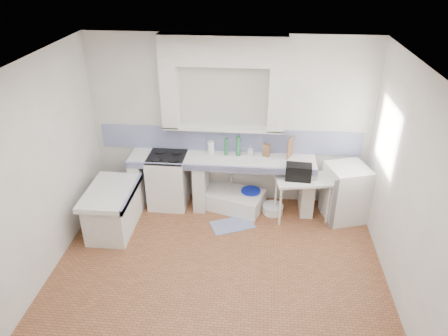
# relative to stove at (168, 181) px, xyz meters

# --- Properties ---
(floor) EXTENTS (4.50, 4.50, 0.00)m
(floor) POSITION_rel_stove_xyz_m (1.00, -1.68, -0.44)
(floor) COLOR brown
(floor) RESTS_ON ground
(ceiling) EXTENTS (4.50, 4.50, 0.00)m
(ceiling) POSITION_rel_stove_xyz_m (1.00, -1.68, 2.36)
(ceiling) COLOR white
(ceiling) RESTS_ON ground
(wall_back) EXTENTS (4.50, 0.00, 4.50)m
(wall_back) POSITION_rel_stove_xyz_m (1.00, 0.32, 0.96)
(wall_back) COLOR white
(wall_back) RESTS_ON ground
(wall_front) EXTENTS (4.50, 0.00, 4.50)m
(wall_front) POSITION_rel_stove_xyz_m (1.00, -3.68, 0.96)
(wall_front) COLOR white
(wall_front) RESTS_ON ground
(wall_left) EXTENTS (0.00, 4.50, 4.50)m
(wall_left) POSITION_rel_stove_xyz_m (-1.25, -1.68, 0.96)
(wall_left) COLOR white
(wall_left) RESTS_ON ground
(wall_right) EXTENTS (0.00, 4.50, 4.50)m
(wall_right) POSITION_rel_stove_xyz_m (3.25, -1.68, 0.96)
(wall_right) COLOR white
(wall_right) RESTS_ON ground
(alcove_mass) EXTENTS (1.90, 0.25, 0.45)m
(alcove_mass) POSITION_rel_stove_xyz_m (0.90, 0.19, 2.14)
(alcove_mass) COLOR white
(alcove_mass) RESTS_ON ground
(window_frame) EXTENTS (0.35, 0.86, 1.06)m
(window_frame) POSITION_rel_stove_xyz_m (3.42, -0.48, 1.16)
(window_frame) COLOR #3A2212
(window_frame) RESTS_ON ground
(lace_valance) EXTENTS (0.01, 0.84, 0.24)m
(lace_valance) POSITION_rel_stove_xyz_m (3.28, -0.48, 1.54)
(lace_valance) COLOR white
(lace_valance) RESTS_ON ground
(counter_slab) EXTENTS (3.00, 0.60, 0.08)m
(counter_slab) POSITION_rel_stove_xyz_m (0.90, 0.02, 0.42)
(counter_slab) COLOR white
(counter_slab) RESTS_ON ground
(counter_lip) EXTENTS (3.00, 0.04, 0.10)m
(counter_lip) POSITION_rel_stove_xyz_m (0.90, -0.26, 0.42)
(counter_lip) COLOR navy
(counter_lip) RESTS_ON ground
(counter_pier_left) EXTENTS (0.20, 0.55, 0.82)m
(counter_pier_left) POSITION_rel_stove_xyz_m (-0.50, 0.02, -0.03)
(counter_pier_left) COLOR white
(counter_pier_left) RESTS_ON ground
(counter_pier_mid) EXTENTS (0.20, 0.55, 0.82)m
(counter_pier_mid) POSITION_rel_stove_xyz_m (0.55, 0.02, -0.03)
(counter_pier_mid) COLOR white
(counter_pier_mid) RESTS_ON ground
(counter_pier_right) EXTENTS (0.20, 0.55, 0.82)m
(counter_pier_right) POSITION_rel_stove_xyz_m (2.30, 0.02, -0.03)
(counter_pier_right) COLOR white
(counter_pier_right) RESTS_ON ground
(peninsula_top) EXTENTS (0.70, 1.10, 0.08)m
(peninsula_top) POSITION_rel_stove_xyz_m (-0.70, -0.78, 0.22)
(peninsula_top) COLOR white
(peninsula_top) RESTS_ON ground
(peninsula_base) EXTENTS (0.60, 1.00, 0.62)m
(peninsula_base) POSITION_rel_stove_xyz_m (-0.70, -0.78, -0.13)
(peninsula_base) COLOR white
(peninsula_base) RESTS_ON ground
(peninsula_lip) EXTENTS (0.04, 1.10, 0.10)m
(peninsula_lip) POSITION_rel_stove_xyz_m (-0.37, -0.78, 0.22)
(peninsula_lip) COLOR navy
(peninsula_lip) RESTS_ON ground
(backsplash) EXTENTS (4.27, 0.03, 0.40)m
(backsplash) POSITION_rel_stove_xyz_m (1.00, 0.30, 0.66)
(backsplash) COLOR navy
(backsplash) RESTS_ON ground
(stove) EXTENTS (0.63, 0.61, 0.88)m
(stove) POSITION_rel_stove_xyz_m (0.00, 0.00, 0.00)
(stove) COLOR white
(stove) RESTS_ON ground
(sink) EXTENTS (1.21, 0.88, 0.26)m
(sink) POSITION_rel_stove_xyz_m (1.04, 0.01, -0.31)
(sink) COLOR white
(sink) RESTS_ON ground
(side_table) EXTENTS (0.92, 0.61, 0.04)m
(side_table) POSITION_rel_stove_xyz_m (2.19, -0.21, -0.08)
(side_table) COLOR white
(side_table) RESTS_ON ground
(fridge) EXTENTS (0.74, 0.74, 0.91)m
(fridge) POSITION_rel_stove_xyz_m (2.88, -0.14, 0.02)
(fridge) COLOR white
(fridge) RESTS_ON ground
(bucket_red) EXTENTS (0.30, 0.30, 0.25)m
(bucket_red) POSITION_rel_stove_xyz_m (0.78, 0.00, -0.31)
(bucket_red) COLOR #BB0F09
(bucket_red) RESTS_ON ground
(bucket_orange) EXTENTS (0.31, 0.31, 0.27)m
(bucket_orange) POSITION_rel_stove_xyz_m (1.08, -0.04, -0.30)
(bucket_orange) COLOR #C05502
(bucket_orange) RESTS_ON ground
(bucket_blue) EXTENTS (0.35, 0.35, 0.31)m
(bucket_blue) POSITION_rel_stove_xyz_m (1.38, 0.04, -0.28)
(bucket_blue) COLOR #0F25D6
(bucket_blue) RESTS_ON ground
(basin_white) EXTENTS (0.42, 0.42, 0.13)m
(basin_white) POSITION_rel_stove_xyz_m (1.75, -0.11, -0.37)
(basin_white) COLOR white
(basin_white) RESTS_ON ground
(water_bottle_a) EXTENTS (0.08, 0.08, 0.28)m
(water_bottle_a) POSITION_rel_stove_xyz_m (1.04, 0.17, -0.30)
(water_bottle_a) COLOR silver
(water_bottle_a) RESTS_ON ground
(water_bottle_b) EXTENTS (0.08, 0.08, 0.29)m
(water_bottle_b) POSITION_rel_stove_xyz_m (1.09, 0.16, -0.30)
(water_bottle_b) COLOR silver
(water_bottle_b) RESTS_ON ground
(black_bag) EXTENTS (0.41, 0.25, 0.25)m
(black_bag) POSITION_rel_stove_xyz_m (2.11, -0.22, 0.40)
(black_bag) COLOR black
(black_bag) RESTS_ON side_table
(green_bottle_a) EXTENTS (0.07, 0.07, 0.29)m
(green_bottle_a) POSITION_rel_stove_xyz_m (0.96, 0.15, 0.61)
(green_bottle_a) COLOR #296B40
(green_bottle_a) RESTS_ON counter_slab
(green_bottle_b) EXTENTS (0.08, 0.08, 0.33)m
(green_bottle_b) POSITION_rel_stove_xyz_m (1.15, 0.15, 0.62)
(green_bottle_b) COLOR #296B40
(green_bottle_b) RESTS_ON counter_slab
(knife_block) EXTENTS (0.13, 0.11, 0.21)m
(knife_block) POSITION_rel_stove_xyz_m (1.61, 0.17, 0.56)
(knife_block) COLOR brown
(knife_block) RESTS_ON counter_slab
(cutting_board) EXTENTS (0.12, 0.23, 0.33)m
(cutting_board) POSITION_rel_stove_xyz_m (1.98, 0.17, 0.63)
(cutting_board) COLOR brown
(cutting_board) RESTS_ON counter_slab
(paper_towel) EXTENTS (0.13, 0.13, 0.22)m
(paper_towel) POSITION_rel_stove_xyz_m (0.70, 0.17, 0.57)
(paper_towel) COLOR white
(paper_towel) RESTS_ON counter_slab
(soap_bottle) EXTENTS (0.09, 0.09, 0.17)m
(soap_bottle) POSITION_rel_stove_xyz_m (1.35, 0.17, 0.55)
(soap_bottle) COLOR white
(soap_bottle) RESTS_ON counter_slab
(rug) EXTENTS (0.76, 0.62, 0.01)m
(rug) POSITION_rel_stove_xyz_m (1.12, -0.54, -0.43)
(rug) COLOR #374590
(rug) RESTS_ON ground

